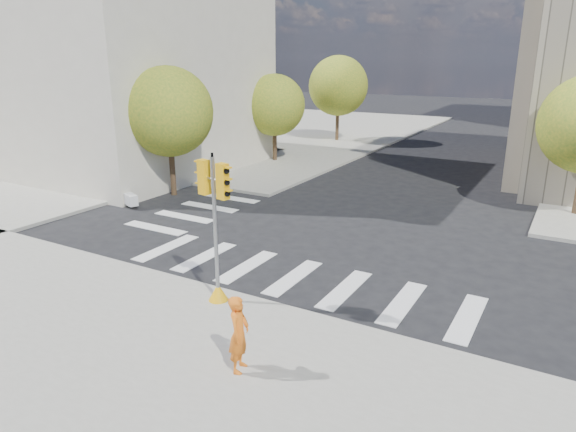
# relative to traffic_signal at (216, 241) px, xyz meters

# --- Properties ---
(ground) EXTENTS (160.00, 160.00, 0.00)m
(ground) POSITION_rel_traffic_signal_xyz_m (1.04, 4.71, -1.93)
(ground) COLOR black
(ground) RESTS_ON ground
(sidewalk_far_left) EXTENTS (28.00, 40.00, 0.15)m
(sidewalk_far_left) POSITION_rel_traffic_signal_xyz_m (-18.96, 30.71, -1.86)
(sidewalk_far_left) COLOR gray
(sidewalk_far_left) RESTS_ON ground
(classical_building) EXTENTS (19.00, 15.00, 12.70)m
(classical_building) POSITION_rel_traffic_signal_xyz_m (-18.96, 12.71, 4.51)
(classical_building) COLOR beige
(classical_building) RESTS_ON ground
(tree_lw_near) EXTENTS (4.40, 4.40, 6.41)m
(tree_lw_near) POSITION_rel_traffic_signal_xyz_m (-9.46, 8.71, 2.27)
(tree_lw_near) COLOR #382616
(tree_lw_near) RESTS_ON ground
(tree_lw_mid) EXTENTS (4.00, 4.00, 5.77)m
(tree_lw_mid) POSITION_rel_traffic_signal_xyz_m (-9.46, 18.71, 1.83)
(tree_lw_mid) COLOR #382616
(tree_lw_mid) RESTS_ON ground
(tree_lw_far) EXTENTS (4.80, 4.80, 6.95)m
(tree_lw_far) POSITION_rel_traffic_signal_xyz_m (-9.46, 28.71, 2.61)
(tree_lw_far) COLOR #382616
(tree_lw_far) RESTS_ON ground
(traffic_signal) EXTENTS (1.08, 0.56, 4.24)m
(traffic_signal) POSITION_rel_traffic_signal_xyz_m (0.00, 0.00, 0.00)
(traffic_signal) COLOR #E6A20C
(traffic_signal) RESTS_ON sidewalk_near
(photographer) EXTENTS (0.59, 0.74, 1.77)m
(photographer) POSITION_rel_traffic_signal_xyz_m (2.49, -2.49, -0.90)
(photographer) COLOR orange
(photographer) RESTS_ON sidewalk_near
(planter_wall) EXTENTS (5.70, 2.65, 0.50)m
(planter_wall) POSITION_rel_traffic_signal_xyz_m (-11.96, 6.87, -1.53)
(planter_wall) COLOR silver
(planter_wall) RESTS_ON sidewalk_left_near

